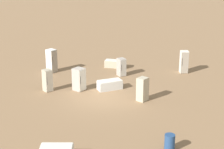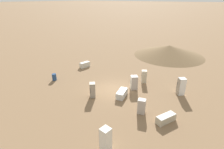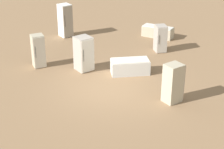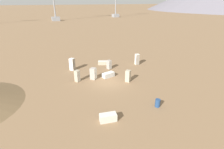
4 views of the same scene
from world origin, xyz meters
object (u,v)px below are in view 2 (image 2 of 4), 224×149
at_px(discarded_fridge_3, 144,77).
at_px(discarded_fridge_6, 122,94).
at_px(rusty_barrel, 54,77).
at_px(discarded_fridge_1, 142,106).
at_px(discarded_fridge_5, 134,83).
at_px(discarded_fridge_4, 85,65).
at_px(discarded_fridge_7, 106,139).
at_px(discarded_fridge_0, 166,118).
at_px(discarded_fridge_8, 93,90).
at_px(discarded_fridge_2, 181,86).

distance_m(discarded_fridge_3, discarded_fridge_6, 4.47).
bearing_deg(rusty_barrel, discarded_fridge_1, -88.63).
relative_size(discarded_fridge_5, rusty_barrel, 1.92).
height_order(discarded_fridge_4, discarded_fridge_7, discarded_fridge_7).
xyz_separation_m(discarded_fridge_3, discarded_fridge_6, (-4.44, 0.35, -0.45)).
bearing_deg(rusty_barrel, discarded_fridge_0, -88.33).
bearing_deg(discarded_fridge_1, discarded_fridge_3, 7.10).
height_order(discarded_fridge_4, rusty_barrel, rusty_barrel).
bearing_deg(discarded_fridge_0, discarded_fridge_7, 90.15).
bearing_deg(discarded_fridge_0, discarded_fridge_4, 3.45).
relative_size(discarded_fridge_3, discarded_fridge_4, 0.96).
relative_size(discarded_fridge_7, discarded_fridge_8, 1.14).
distance_m(discarded_fridge_4, rusty_barrel, 5.61).
height_order(discarded_fridge_1, discarded_fridge_2, discarded_fridge_2).
height_order(discarded_fridge_2, discarded_fridge_6, discarded_fridge_2).
xyz_separation_m(discarded_fridge_8, rusty_barrel, (0.17, 6.70, -0.38)).
xyz_separation_m(discarded_fridge_2, discarded_fridge_5, (-1.94, 4.68, -0.14)).
height_order(discarded_fridge_1, discarded_fridge_4, discarded_fridge_1).
bearing_deg(discarded_fridge_3, discarded_fridge_5, 145.36).
bearing_deg(discarded_fridge_2, rusty_barrel, 70.54).
bearing_deg(discarded_fridge_3, discarded_fridge_1, 174.01).
height_order(discarded_fridge_7, rusty_barrel, discarded_fridge_7).
relative_size(discarded_fridge_2, discarded_fridge_6, 1.01).
xyz_separation_m(discarded_fridge_6, rusty_barrel, (-1.69, 9.16, 0.08)).
bearing_deg(discarded_fridge_8, discarded_fridge_6, 175.69).
height_order(discarded_fridge_6, rusty_barrel, rusty_barrel).
relative_size(discarded_fridge_1, discarded_fridge_8, 0.89).
distance_m(discarded_fridge_5, rusty_barrel, 10.13).
xyz_separation_m(discarded_fridge_2, discarded_fridge_3, (0.30, 4.52, -0.16)).
xyz_separation_m(discarded_fridge_6, discarded_fridge_8, (-1.86, 2.46, 0.46)).
distance_m(discarded_fridge_0, discarded_fridge_2, 5.46).
xyz_separation_m(discarded_fridge_5, discarded_fridge_6, (-2.20, 0.19, -0.47)).
distance_m(discarded_fridge_2, discarded_fridge_4, 14.14).
relative_size(discarded_fridge_0, discarded_fridge_1, 1.35).
relative_size(discarded_fridge_6, rusty_barrel, 2.23).
relative_size(discarded_fridge_3, rusty_barrel, 1.87).
bearing_deg(rusty_barrel, discarded_fridge_2, -67.44).
bearing_deg(discarded_fridge_8, discarded_fridge_2, 177.87).
height_order(discarded_fridge_3, discarded_fridge_5, discarded_fridge_5).
distance_m(discarded_fridge_1, rusty_barrel, 12.19).
distance_m(discarded_fridge_2, discarded_fridge_3, 4.53).
bearing_deg(discarded_fridge_8, discarded_fridge_4, -81.80).
relative_size(discarded_fridge_0, discarded_fridge_4, 1.16).
height_order(discarded_fridge_0, rusty_barrel, rusty_barrel).
bearing_deg(discarded_fridge_1, discarded_fridge_5, 20.68).
distance_m(discarded_fridge_3, discarded_fridge_8, 6.89).
xyz_separation_m(discarded_fridge_0, discarded_fridge_8, (-0.59, 7.73, 0.48)).
xyz_separation_m(discarded_fridge_0, discarded_fridge_4, (5.19, 14.54, 0.05)).
distance_m(discarded_fridge_1, discarded_fridge_3, 6.42).
relative_size(discarded_fridge_1, discarded_fridge_3, 0.89).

